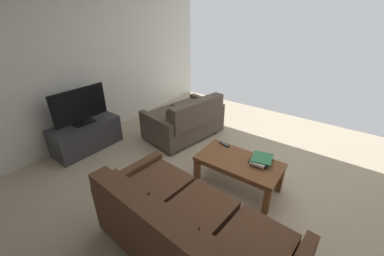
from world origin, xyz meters
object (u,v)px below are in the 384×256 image
at_px(tv_stand, 86,136).
at_px(loveseat_near, 186,120).
at_px(flat_tv, 80,106).
at_px(tv_remote, 225,145).
at_px(sofa_main, 188,233).
at_px(coffee_table, 239,165).
at_px(book_stack, 261,160).

bearing_deg(tv_stand, loveseat_near, -130.33).
relative_size(loveseat_near, flat_tv, 1.63).
bearing_deg(tv_stand, tv_remote, -159.32).
height_order(sofa_main, flat_tv, flat_tv).
bearing_deg(flat_tv, tv_remote, -159.31).
bearing_deg(flat_tv, coffee_table, -166.56).
height_order(book_stack, tv_remote, book_stack).
bearing_deg(loveseat_near, flat_tv, 49.69).
relative_size(loveseat_near, coffee_table, 1.36).
xyz_separation_m(loveseat_near, tv_remote, (-1.05, 0.48, 0.09)).
bearing_deg(book_stack, coffee_table, 27.07).
height_order(loveseat_near, coffee_table, loveseat_near).
relative_size(sofa_main, flat_tv, 2.20).
bearing_deg(tv_remote, book_stack, 170.27).
height_order(loveseat_near, book_stack, loveseat_near).
bearing_deg(book_stack, loveseat_near, -19.57).
distance_m(loveseat_near, tv_stand, 1.69).
xyz_separation_m(flat_tv, tv_remote, (-2.14, -0.81, -0.34)).
distance_m(flat_tv, book_stack, 2.81).
distance_m(flat_tv, tv_remote, 2.31).
bearing_deg(tv_stand, coffee_table, -166.57).
xyz_separation_m(tv_stand, tv_remote, (-2.14, -0.81, 0.19)).
bearing_deg(loveseat_near, tv_remote, 155.53).
xyz_separation_m(coffee_table, book_stack, (-0.24, -0.12, 0.11)).
height_order(loveseat_near, flat_tv, flat_tv).
height_order(sofa_main, tv_stand, sofa_main).
height_order(coffee_table, tv_remote, tv_remote).
distance_m(coffee_table, tv_stand, 2.54).
height_order(sofa_main, coffee_table, sofa_main).
bearing_deg(flat_tv, book_stack, -165.29).
xyz_separation_m(tv_stand, book_stack, (-2.71, -0.71, 0.22)).
relative_size(loveseat_near, tv_stand, 1.33).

